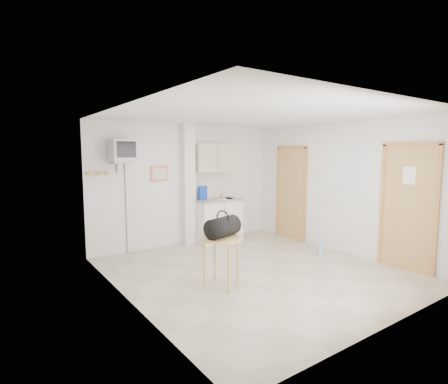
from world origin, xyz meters
TOP-DOWN VIEW (x-y plane):
  - ground at (0.00, 0.00)m, footprint 4.50×4.50m
  - room_envelope at (0.24, 0.09)m, footprint 4.24×4.54m
  - kitchenette at (0.57, 2.00)m, footprint 1.03×0.58m
  - crt_television at (-1.45, 2.02)m, footprint 0.44×0.45m
  - round_table at (-0.85, -0.24)m, footprint 0.60×0.60m
  - duffel_bag at (-0.82, -0.24)m, footprint 0.58×0.43m
  - water_bottle at (1.52, -0.07)m, footprint 0.11×0.11m

SIDE VIEW (x-z plane):
  - ground at x=0.00m, z-range 0.00..0.00m
  - water_bottle at x=1.52m, z-range -0.02..0.32m
  - round_table at x=-0.85m, z-range 0.26..0.98m
  - kitchenette at x=0.57m, z-range -0.25..1.85m
  - duffel_bag at x=-0.82m, z-range 0.68..1.06m
  - room_envelope at x=0.24m, z-range 0.26..2.81m
  - crt_television at x=-1.45m, z-range 0.86..3.01m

